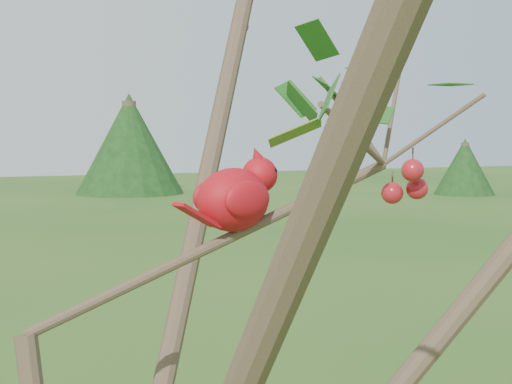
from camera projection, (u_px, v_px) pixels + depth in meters
crabapple_tree at (91, 229)px, 1.08m from camera, size 2.35×2.05×2.95m
cardinal at (237, 196)px, 1.28m from camera, size 0.21×0.14×0.15m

